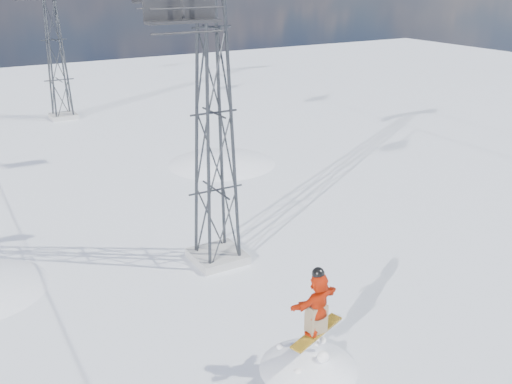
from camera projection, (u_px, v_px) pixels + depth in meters
The scene contains 4 objects.
snow_terrain at pixel (31, 337), 32.48m from camera, with size 39.00×37.00×22.00m.
lift_tower_near at pixel (214, 114), 18.94m from camera, with size 5.20×1.80×11.43m.
lift_tower_far at pixel (54, 40), 39.13m from camera, with size 5.20×1.80×11.43m.
lift_chair_near at pixel (182, 13), 14.31m from camera, with size 1.95×0.56×2.42m.
Camera 1 is at (-7.27, -8.81, 9.88)m, focal length 40.00 mm.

